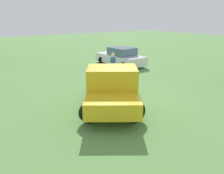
% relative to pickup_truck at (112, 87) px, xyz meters
% --- Properties ---
extents(ground_plane, '(80.00, 80.00, 0.00)m').
position_rel_pickup_truck_xyz_m(ground_plane, '(1.06, 0.62, -0.95)').
color(ground_plane, '#5B8C47').
extents(pickup_truck, '(4.31, 5.03, 1.82)m').
position_rel_pickup_truck_xyz_m(pickup_truck, '(0.00, 0.00, 0.00)').
color(pickup_truck, black).
rests_on(pickup_truck, ground_plane).
extents(sedan_near, '(2.32, 4.43, 1.45)m').
position_rel_pickup_truck_xyz_m(sedan_near, '(5.64, 6.85, -0.29)').
color(sedan_near, black).
rests_on(sedan_near, ground_plane).
extents(person_bystander, '(0.45, 0.45, 1.70)m').
position_rel_pickup_truck_xyz_m(person_bystander, '(2.56, 3.56, 0.01)').
color(person_bystander, navy).
rests_on(person_bystander, ground_plane).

